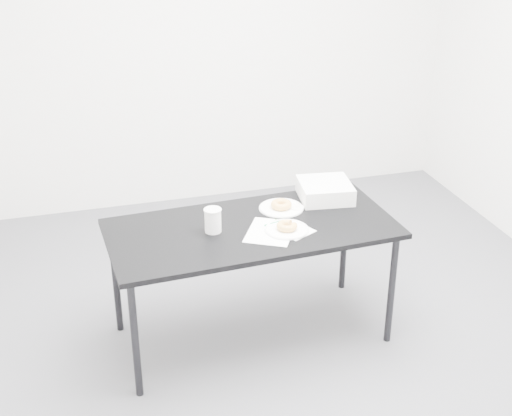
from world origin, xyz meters
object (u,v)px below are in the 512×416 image
object	(u,v)px
table	(252,235)
scorecard	(270,232)
donut_far	(281,205)
plate_near	(287,229)
bakery_box	(325,190)
coffee_cup	(213,220)
plate_far	(281,208)
donut_near	(287,226)
pen	(276,223)

from	to	relation	value
table	scorecard	xyz separation A→B (m)	(0.08, -0.09, 0.06)
donut_far	plate_near	bearing A→B (deg)	-101.46
bakery_box	coffee_cup	bearing A→B (deg)	-154.70
plate_far	coffee_cup	distance (m)	0.47
donut_near	bakery_box	xyz separation A→B (m)	(0.35, 0.33, 0.02)
plate_near	bakery_box	world-z (taller)	bakery_box
scorecard	plate_far	distance (m)	0.29
scorecard	coffee_cup	size ratio (longest dim) A/B	2.25
scorecard	pen	distance (m)	0.10
plate_far	bakery_box	world-z (taller)	bakery_box
plate_far	scorecard	bearing A→B (deg)	-119.16
pen	plate_near	xyz separation A→B (m)	(0.03, -0.09, -0.00)
table	donut_far	size ratio (longest dim) A/B	13.34
coffee_cup	bakery_box	bearing A→B (deg)	17.88
plate_near	bakery_box	xyz separation A→B (m)	(0.35, 0.33, 0.04)
bakery_box	plate_near	bearing A→B (deg)	-128.59
bakery_box	donut_far	bearing A→B (deg)	-159.54
bakery_box	plate_far	bearing A→B (deg)	-159.54
donut_near	plate_far	xyz separation A→B (m)	(0.05, 0.27, -0.02)
coffee_cup	bakery_box	world-z (taller)	coffee_cup
scorecard	plate_near	size ratio (longest dim) A/B	1.27
coffee_cup	scorecard	bearing A→B (deg)	-16.85
donut_far	scorecard	bearing A→B (deg)	-119.16
donut_near	plate_far	world-z (taller)	donut_near
donut_near	bakery_box	bearing A→B (deg)	44.00
donut_far	bakery_box	world-z (taller)	bakery_box
donut_near	plate_far	size ratio (longest dim) A/B	0.44
scorecard	plate_near	bearing A→B (deg)	22.76
table	scorecard	bearing A→B (deg)	-51.66
plate_near	donut_near	size ratio (longest dim) A/B	2.13
pen	plate_near	world-z (taller)	pen
pen	donut_far	distance (m)	0.20
plate_near	donut_near	bearing A→B (deg)	0.00
pen	bakery_box	distance (m)	0.45
table	donut_far	distance (m)	0.29
donut_near	table	bearing A→B (deg)	149.32
scorecard	bakery_box	distance (m)	0.54
pen	donut_far	world-z (taller)	donut_far
pen	coffee_cup	distance (m)	0.35
table	scorecard	world-z (taller)	scorecard
pen	donut_near	bearing A→B (deg)	-84.07
plate_far	bakery_box	size ratio (longest dim) A/B	0.86
donut_far	table	bearing A→B (deg)	-142.98
plate_far	coffee_cup	xyz separation A→B (m)	(-0.44, -0.17, 0.06)
plate_near	coffee_cup	distance (m)	0.40
pen	donut_far	bearing A→B (deg)	49.52
coffee_cup	pen	bearing A→B (deg)	-0.96
pen	plate_near	size ratio (longest dim) A/B	0.59
table	plate_far	bearing A→B (deg)	34.00
scorecard	coffee_cup	distance (m)	0.31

